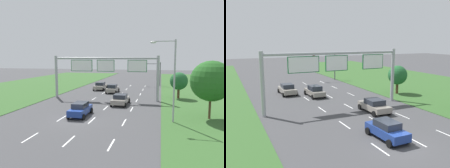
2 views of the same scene
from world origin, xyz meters
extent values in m
plane|color=#424244|center=(0.00, 0.00, 0.00)|extent=(200.00, 200.00, 0.00)
cube|color=white|center=(-1.75, -6.00, 0.00)|extent=(0.14, 2.40, 0.01)
cube|color=white|center=(-1.75, 0.00, 0.00)|extent=(0.14, 2.40, 0.01)
cube|color=white|center=(-1.75, 6.00, 0.00)|extent=(0.14, 2.40, 0.01)
cube|color=white|center=(-1.75, 12.00, 0.00)|extent=(0.14, 2.40, 0.01)
cube|color=white|center=(-1.75, 18.00, 0.00)|extent=(0.14, 2.40, 0.01)
cube|color=white|center=(-1.75, 24.00, 0.00)|extent=(0.14, 2.40, 0.01)
cube|color=white|center=(-1.75, 30.00, 0.00)|extent=(0.14, 2.40, 0.01)
cube|color=white|center=(1.75, -6.00, 0.00)|extent=(0.14, 2.40, 0.01)
cube|color=white|center=(1.75, 0.00, 0.00)|extent=(0.14, 2.40, 0.01)
cube|color=white|center=(1.75, 6.00, 0.00)|extent=(0.14, 2.40, 0.01)
cube|color=white|center=(1.75, 12.00, 0.00)|extent=(0.14, 2.40, 0.01)
cube|color=white|center=(1.75, 18.00, 0.00)|extent=(0.14, 2.40, 0.01)
cube|color=white|center=(1.75, 24.00, 0.00)|extent=(0.14, 2.40, 0.01)
cube|color=white|center=(1.75, 30.00, 0.00)|extent=(0.14, 2.40, 0.01)
cube|color=white|center=(5.25, -6.00, 0.00)|extent=(0.14, 2.40, 0.01)
cube|color=white|center=(5.25, 0.00, 0.00)|extent=(0.14, 2.40, 0.01)
cube|color=white|center=(5.25, 6.00, 0.00)|extent=(0.14, 2.40, 0.01)
cube|color=white|center=(5.25, 12.00, 0.00)|extent=(0.14, 2.40, 0.01)
cube|color=white|center=(5.25, 18.00, 0.00)|extent=(0.14, 2.40, 0.01)
cube|color=white|center=(5.25, 24.00, 0.00)|extent=(0.14, 2.40, 0.01)
cube|color=white|center=(5.25, 30.00, 0.00)|extent=(0.14, 2.40, 0.01)
cube|color=gray|center=(3.29, 8.53, 0.63)|extent=(2.05, 4.30, 0.62)
cube|color=#232833|center=(3.29, 8.45, 1.23)|extent=(1.77, 2.01, 0.58)
cylinder|color=black|center=(2.33, 10.13, 0.32)|extent=(0.23, 0.64, 0.64)
cylinder|color=black|center=(4.33, 10.09, 0.32)|extent=(0.23, 0.64, 0.64)
cylinder|color=black|center=(2.26, 6.97, 0.32)|extent=(0.23, 0.64, 0.64)
cylinder|color=black|center=(4.26, 6.93, 0.32)|extent=(0.23, 0.64, 0.64)
cube|color=navy|center=(-0.10, 1.45, 0.66)|extent=(1.79, 4.14, 0.69)
cube|color=#232833|center=(-0.10, 1.43, 1.29)|extent=(1.50, 2.13, 0.57)
cylinder|color=black|center=(-1.01, 2.93, 0.32)|extent=(0.23, 0.64, 0.64)
cylinder|color=black|center=(0.73, 2.96, 0.32)|extent=(0.23, 0.64, 0.64)
cylinder|color=black|center=(-0.94, -0.07, 0.32)|extent=(0.23, 0.64, 0.64)
cylinder|color=black|center=(0.80, -0.04, 0.32)|extent=(0.23, 0.64, 0.64)
cube|color=gray|center=(-0.19, 18.95, 0.63)|extent=(1.84, 4.39, 0.63)
cube|color=#232833|center=(-0.18, 18.79, 1.27)|extent=(1.57, 2.12, 0.66)
cylinder|color=black|center=(-1.12, 20.56, 0.32)|extent=(0.23, 0.64, 0.64)
cylinder|color=black|center=(0.70, 20.59, 0.32)|extent=(0.23, 0.64, 0.64)
cylinder|color=black|center=(-1.08, 17.30, 0.32)|extent=(0.23, 0.64, 0.64)
cylinder|color=black|center=(0.75, 17.33, 0.32)|extent=(0.23, 0.64, 0.64)
cube|color=gray|center=(-3.46, 21.98, 0.65)|extent=(1.96, 4.40, 0.66)
cube|color=#232833|center=(-3.46, 21.92, 1.29)|extent=(1.63, 2.05, 0.62)
cylinder|color=black|center=(-4.46, 23.63, 0.32)|extent=(0.22, 0.64, 0.64)
cylinder|color=black|center=(-2.47, 23.63, 0.32)|extent=(0.22, 0.64, 0.64)
cylinder|color=black|center=(-4.44, 20.33, 0.32)|extent=(0.22, 0.64, 0.64)
cylinder|color=black|center=(-2.46, 20.33, 0.32)|extent=(0.22, 0.64, 0.64)
cylinder|color=#9EA0A5|center=(-8.40, 12.07, 3.50)|extent=(0.44, 0.44, 7.00)
cylinder|color=#9EA0A5|center=(8.40, 12.07, 3.50)|extent=(0.44, 0.44, 7.00)
cylinder|color=#9EA0A5|center=(0.00, 12.07, 6.60)|extent=(16.80, 0.32, 0.32)
cube|color=#0C5B28|center=(-3.85, 12.07, 5.42)|extent=(3.64, 0.12, 1.85)
cube|color=white|center=(-3.85, 12.00, 5.42)|extent=(3.48, 0.01, 1.69)
cube|color=#0C5B28|center=(0.20, 12.07, 5.42)|extent=(2.86, 0.12, 1.85)
cube|color=white|center=(0.20, 12.00, 5.42)|extent=(2.70, 0.01, 1.69)
cube|color=#0C5B28|center=(5.25, 12.07, 5.42)|extent=(2.99, 0.12, 1.85)
cube|color=white|center=(5.25, 12.00, 5.42)|extent=(2.83, 0.01, 1.69)
cylinder|color=#47494F|center=(8.66, 31.41, 2.80)|extent=(0.20, 0.20, 5.60)
cylinder|color=#47494F|center=(6.41, 31.41, 5.25)|extent=(4.50, 0.14, 0.14)
cube|color=black|center=(4.16, 31.41, 4.60)|extent=(0.32, 0.36, 1.10)
sphere|color=red|center=(4.16, 31.21, 4.97)|extent=(0.22, 0.22, 0.22)
sphere|color=orange|center=(4.16, 31.21, 4.60)|extent=(0.22, 0.22, 0.22)
sphere|color=green|center=(4.16, 31.21, 4.23)|extent=(0.22, 0.22, 0.22)
cylinder|color=#9EA0A5|center=(10.21, 1.12, 4.25)|extent=(0.18, 0.18, 8.50)
cylinder|color=#9EA0A5|center=(9.11, 1.12, 8.35)|extent=(2.20, 0.10, 0.10)
ellipsoid|color=silver|center=(8.01, 1.12, 8.25)|extent=(0.64, 0.32, 0.24)
cylinder|color=#513823|center=(14.13, 3.22, 1.28)|extent=(0.24, 0.24, 2.56)
sphere|color=#245F21|center=(14.13, 3.22, 4.21)|extent=(4.38, 4.38, 4.38)
cylinder|color=#513823|center=(11.74, 15.22, 0.91)|extent=(0.40, 0.40, 1.82)
sphere|color=#215C2E|center=(11.74, 15.22, 2.90)|extent=(2.88, 2.88, 2.88)
camera|label=1|loc=(8.86, -21.75, 6.68)|focal=35.00mm
camera|label=2|loc=(-12.09, -14.68, 8.19)|focal=40.00mm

